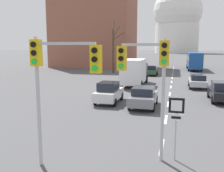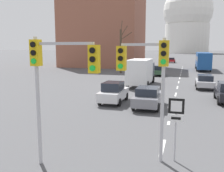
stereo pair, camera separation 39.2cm
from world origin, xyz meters
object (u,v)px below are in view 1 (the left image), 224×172
object	(u,v)px
sedan_distant_centre	(198,81)
city_bus	(194,60)
sedan_near_right	(152,70)
sedan_far_right	(109,92)
sedan_near_left	(144,97)
sedan_mid_centre	(222,91)
traffic_signal_centre_tall	(149,69)
traffic_signal_near_left	(57,69)
sedan_far_left	(163,60)
delivery_truck	(135,71)
route_sign_post	(176,117)

from	to	relation	value
sedan_distant_centre	city_bus	size ratio (longest dim) A/B	0.38
sedan_near_right	sedan_far_right	bearing A→B (deg)	-93.91
sedan_near_left	sedan_far_right	distance (m)	3.07
sedan_mid_centre	city_bus	world-z (taller)	city_bus
sedan_far_right	city_bus	world-z (taller)	city_bus
sedan_near_right	sedan_mid_centre	size ratio (longest dim) A/B	0.92
sedan_distant_centre	traffic_signal_centre_tall	bearing A→B (deg)	-99.96
traffic_signal_centre_tall	sedan_near_right	xyz separation A→B (m)	(-2.78, 31.07, -2.85)
traffic_signal_near_left	city_bus	bearing A→B (deg)	80.36
traffic_signal_centre_tall	sedan_near_right	world-z (taller)	traffic_signal_centre_tall
sedan_far_left	delivery_truck	size ratio (longest dim) A/B	0.55
traffic_signal_near_left	sedan_mid_centre	world-z (taller)	traffic_signal_near_left
traffic_signal_centre_tall	delivery_truck	xyz separation A→B (m)	(-3.72, 19.64, -1.97)
sedan_near_left	traffic_signal_near_left	bearing A→B (deg)	-99.93
sedan_near_right	delivery_truck	world-z (taller)	delivery_truck
traffic_signal_centre_tall	sedan_near_left	xyz separation A→B (m)	(-1.28, 8.91, -2.87)
traffic_signal_centre_tall	sedan_near_right	distance (m)	31.32
delivery_truck	traffic_signal_near_left	bearing A→B (deg)	-88.32
sedan_far_right	sedan_distant_centre	world-z (taller)	sedan_far_right
sedan_far_right	sedan_mid_centre	bearing A→B (deg)	17.62
traffic_signal_near_left	sedan_mid_centre	xyz separation A→B (m)	(7.90, 14.14, -2.85)
delivery_truck	sedan_near_right	bearing A→B (deg)	85.27
sedan_near_left	city_bus	xyz separation A→B (m)	(5.82, 34.58, 1.25)
traffic_signal_near_left	city_bus	world-z (taller)	traffic_signal_near_left
sedan_near_left	sedan_far_left	distance (m)	58.08
sedan_near_right	traffic_signal_near_left	bearing A→B (deg)	-90.57
sedan_far_right	delivery_truck	world-z (taller)	delivery_truck
sedan_near_left	city_bus	bearing A→B (deg)	80.45
route_sign_post	city_bus	xyz separation A→B (m)	(3.44, 43.32, 0.27)
route_sign_post	sedan_far_right	size ratio (longest dim) A/B	0.66
traffic_signal_near_left	sedan_near_left	bearing A→B (deg)	80.07
traffic_signal_near_left	route_sign_post	bearing A→B (deg)	21.87
sedan_near_left	sedan_mid_centre	size ratio (longest dim) A/B	0.93
sedan_far_left	sedan_far_right	size ratio (longest dim) A/B	1.01
sedan_near_right	sedan_far_left	distance (m)	35.90
sedan_near_right	delivery_truck	bearing A→B (deg)	-94.73
sedan_near_right	delivery_truck	xyz separation A→B (m)	(-0.95, -11.42, 0.89)
sedan_distant_centre	city_bus	bearing A→B (deg)	87.33
sedan_near_left	city_bus	distance (m)	35.08
traffic_signal_centre_tall	sedan_mid_centre	xyz separation A→B (m)	(4.80, 12.62, -2.81)
traffic_signal_centre_tall	sedan_far_left	distance (m)	67.09
city_bus	route_sign_post	bearing A→B (deg)	-94.55
sedan_near_right	sedan_far_right	distance (m)	21.36
traffic_signal_near_left	sedan_near_right	world-z (taller)	traffic_signal_near_left
sedan_near_left	sedan_distant_centre	world-z (taller)	sedan_near_left
sedan_far_left	city_bus	size ratio (longest dim) A/B	0.37
sedan_far_left	sedan_far_right	world-z (taller)	sedan_far_right
sedan_mid_centre	sedan_near_right	bearing A→B (deg)	112.34
sedan_far_left	delivery_truck	distance (m)	47.34
sedan_distant_centre	traffic_signal_near_left	bearing A→B (deg)	-107.26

